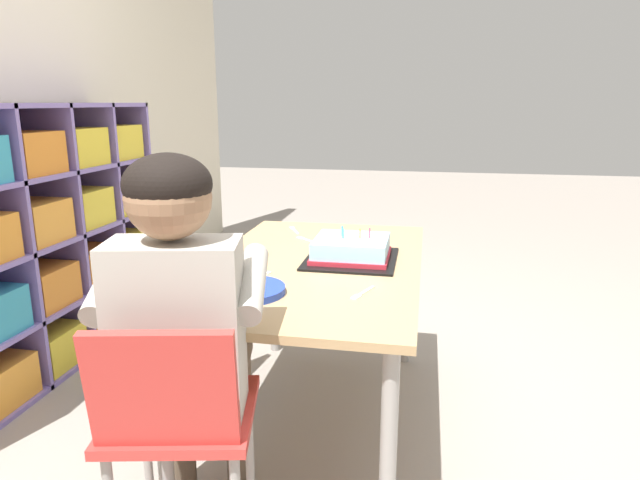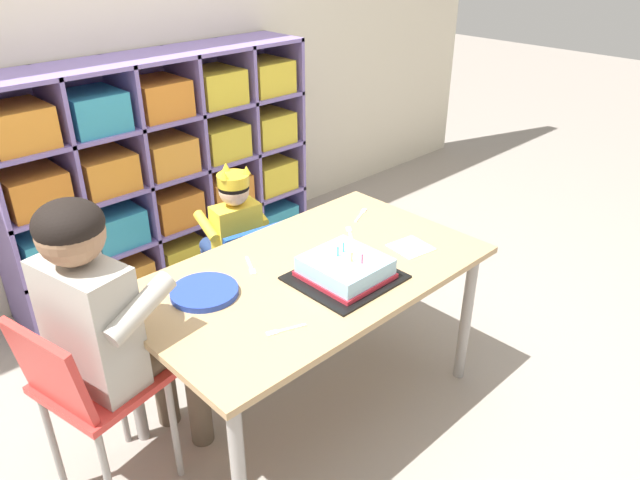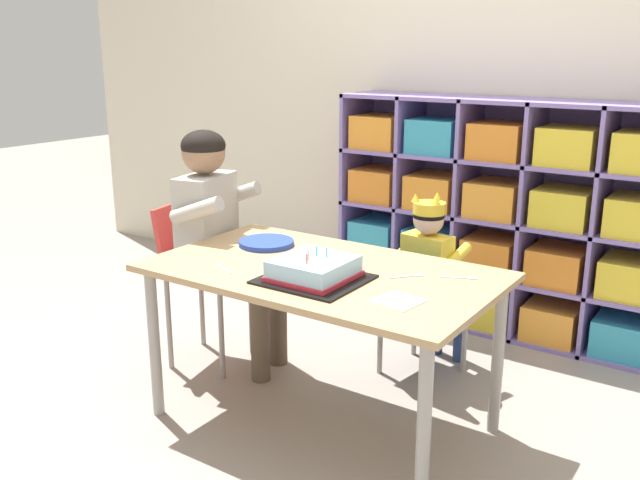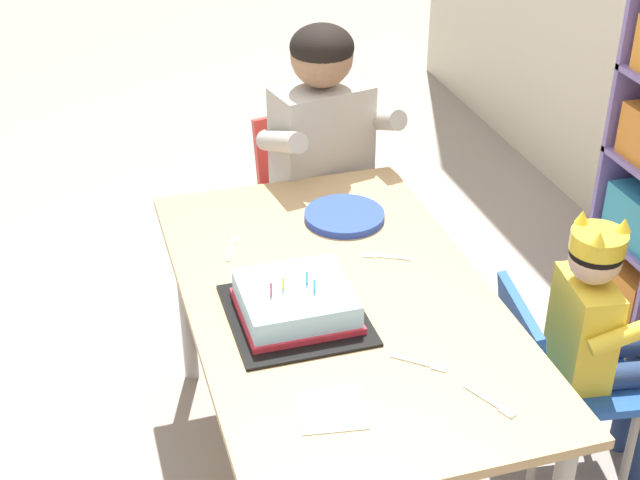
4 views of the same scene
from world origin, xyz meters
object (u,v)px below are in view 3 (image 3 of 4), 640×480
adult_helper_seated (219,222)px  fork_scattered_mid_table (222,268)px  fork_near_child_seat (408,276)px  classroom_chair_blue (417,300)px  child_with_crown (432,262)px  fork_by_napkin (461,278)px  paper_plate_stack (266,243)px  classroom_chair_adult_side (198,264)px  activity_table (322,286)px  birthday_cake_on_tray (314,271)px  fork_beside_plate_stack (316,251)px

adult_helper_seated → fork_scattered_mid_table: size_ratio=8.67×
fork_near_child_seat → fork_scattered_mid_table: size_ratio=0.89×
classroom_chair_blue → fork_near_child_seat: bearing=120.0°
child_with_crown → fork_near_child_seat: child_with_crown is taller
fork_by_napkin → paper_plate_stack: bearing=-21.5°
classroom_chair_adult_side → paper_plate_stack: size_ratio=3.27×
activity_table → fork_scattered_mid_table: size_ratio=10.29×
activity_table → adult_helper_seated: size_ratio=1.19×
adult_helper_seated → activity_table: bearing=-117.4°
activity_table → fork_near_child_seat: size_ratio=11.56×
child_with_crown → fork_near_child_seat: 0.61m
classroom_chair_adult_side → birthday_cake_on_tray: (0.84, -0.29, 0.20)m
classroom_chair_adult_side → paper_plate_stack: classroom_chair_adult_side is taller
fork_near_child_seat → classroom_chair_blue: bearing=-118.9°
classroom_chair_adult_side → adult_helper_seated: 0.24m
fork_by_napkin → fork_scattered_mid_table: 0.87m
adult_helper_seated → birthday_cake_on_tray: size_ratio=3.13×
paper_plate_stack → fork_beside_plate_stack: paper_plate_stack is taller
fork_scattered_mid_table → child_with_crown: bearing=84.1°
child_with_crown → fork_beside_plate_stack: child_with_crown is taller
fork_near_child_seat → fork_by_napkin: (0.16, 0.09, 0.00)m
child_with_crown → paper_plate_stack: size_ratio=3.62×
child_with_crown → fork_near_child_seat: bearing=115.0°
child_with_crown → adult_helper_seated: bearing=38.9°
classroom_chair_blue → adult_helper_seated: 0.94m
child_with_crown → fork_by_napkin: size_ratio=6.44×
birthday_cake_on_tray → fork_beside_plate_stack: (-0.19, 0.29, -0.03)m
classroom_chair_blue → fork_scattered_mid_table: fork_scattered_mid_table is taller
activity_table → fork_by_napkin: 0.51m
adult_helper_seated → fork_beside_plate_stack: (0.53, -0.02, -0.04)m
fork_scattered_mid_table → birthday_cake_on_tray: bearing=33.9°
fork_by_napkin → fork_scattered_mid_table: (-0.78, -0.39, 0.00)m
adult_helper_seated → fork_beside_plate_stack: adult_helper_seated is taller
child_with_crown → adult_helper_seated: (-0.81, -0.48, 0.16)m
fork_scattered_mid_table → adult_helper_seated: bearing=154.2°
child_with_crown → fork_scattered_mid_table: bearing=71.5°
classroom_chair_blue → fork_scattered_mid_table: size_ratio=4.79×
classroom_chair_blue → birthday_cake_on_tray: size_ratio=1.73×
adult_helper_seated → paper_plate_stack: 0.32m
child_with_crown → classroom_chair_adult_side: (-0.93, -0.50, -0.04)m
fork_scattered_mid_table → paper_plate_stack: bearing=120.9°
fork_near_child_seat → fork_scattered_mid_table: bearing=-24.1°
fork_beside_plate_stack → fork_by_napkin: (0.61, 0.02, 0.00)m
birthday_cake_on_tray → paper_plate_stack: (-0.41, 0.25, -0.02)m
activity_table → fork_near_child_seat: bearing=17.1°
adult_helper_seated → fork_scattered_mid_table: 0.54m
classroom_chair_blue → adult_helper_seated: bearing=33.5°
activity_table → fork_scattered_mid_table: bearing=-145.7°
adult_helper_seated → fork_near_child_seat: size_ratio=9.74×
adult_helper_seated → fork_by_napkin: bearing=-102.0°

